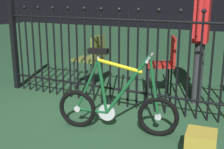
{
  "coord_description": "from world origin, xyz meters",
  "views": [
    {
      "loc": [
        1.56,
        -2.62,
        1.39
      ],
      "look_at": [
        0.16,
        0.21,
        0.55
      ],
      "focal_mm": 47.9,
      "sensor_mm": 36.0,
      "label": 1
    }
  ],
  "objects_px": {
    "chair_olive": "(92,56)",
    "chair_red": "(165,60)",
    "display_crate": "(201,147)",
    "person_visitor": "(201,30)",
    "bicycle": "(116,105)"
  },
  "relations": [
    {
      "from": "bicycle",
      "to": "chair_red",
      "type": "distance_m",
      "value": 1.34
    },
    {
      "from": "bicycle",
      "to": "display_crate",
      "type": "bearing_deg",
      "value": -13.35
    },
    {
      "from": "chair_red",
      "to": "display_crate",
      "type": "xyz_separation_m",
      "value": [
        0.79,
        -1.53,
        -0.39
      ]
    },
    {
      "from": "chair_red",
      "to": "person_visitor",
      "type": "relative_size",
      "value": 0.53
    },
    {
      "from": "bicycle",
      "to": "person_visitor",
      "type": "relative_size",
      "value": 0.79
    },
    {
      "from": "chair_olive",
      "to": "chair_red",
      "type": "xyz_separation_m",
      "value": [
        1.1,
        0.11,
        0.02
      ]
    },
    {
      "from": "chair_olive",
      "to": "chair_red",
      "type": "distance_m",
      "value": 1.1
    },
    {
      "from": "chair_olive",
      "to": "person_visitor",
      "type": "distance_m",
      "value": 1.62
    },
    {
      "from": "chair_red",
      "to": "chair_olive",
      "type": "bearing_deg",
      "value": -174.2
    },
    {
      "from": "bicycle",
      "to": "chair_olive",
      "type": "xyz_separation_m",
      "value": [
        -0.98,
        1.21,
        0.21
      ]
    },
    {
      "from": "bicycle",
      "to": "chair_olive",
      "type": "relative_size",
      "value": 1.54
    },
    {
      "from": "bicycle",
      "to": "display_crate",
      "type": "xyz_separation_m",
      "value": [
        0.9,
        -0.21,
        -0.16
      ]
    },
    {
      "from": "person_visitor",
      "to": "bicycle",
      "type": "bearing_deg",
      "value": -113.59
    },
    {
      "from": "chair_red",
      "to": "display_crate",
      "type": "relative_size",
      "value": 3.12
    },
    {
      "from": "person_visitor",
      "to": "display_crate",
      "type": "xyz_separation_m",
      "value": [
        0.33,
        -1.53,
        -0.82
      ]
    }
  ]
}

